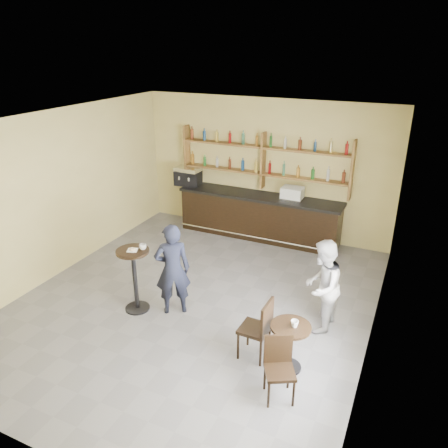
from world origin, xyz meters
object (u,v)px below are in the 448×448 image
at_px(cafe_table, 289,347).
at_px(patron_second, 322,286).
at_px(chair_south, 280,371).
at_px(chair_west, 254,328).
at_px(pedestal_table, 135,280).
at_px(man_main, 173,269).
at_px(espresso_machine, 188,176).
at_px(pastry_case, 292,194).
at_px(bar_counter, 259,216).

height_order(cafe_table, patron_second, patron_second).
bearing_deg(chair_south, chair_west, 103.96).
height_order(pedestal_table, chair_west, pedestal_table).
bearing_deg(chair_west, cafe_table, 86.71).
bearing_deg(man_main, espresso_machine, -99.23).
bearing_deg(pedestal_table, patron_second, 14.88).
distance_m(cafe_table, chair_south, 0.61).
xyz_separation_m(cafe_table, chair_west, (-0.55, 0.05, 0.12)).
bearing_deg(cafe_table, pastry_case, 106.69).
bearing_deg(chair_west, pastry_case, -168.55).
bearing_deg(bar_counter, espresso_machine, 180.00).
bearing_deg(chair_west, espresso_machine, -138.63).
relative_size(bar_counter, patron_second, 2.49).
relative_size(chair_west, chair_south, 1.11).
bearing_deg(bar_counter, patron_second, -54.00).
bearing_deg(chair_south, patron_second, 57.59).
relative_size(pastry_case, chair_south, 0.56).
height_order(man_main, chair_west, man_main).
relative_size(espresso_machine, man_main, 0.38).
height_order(bar_counter, patron_second, patron_second).
bearing_deg(man_main, pastry_case, -139.93).
bearing_deg(cafe_table, pedestal_table, 173.36).
bearing_deg(patron_second, man_main, -72.82).
height_order(espresso_machine, cafe_table, espresso_machine).
bearing_deg(espresso_machine, pedestal_table, -81.97).
distance_m(espresso_machine, pedestal_table, 3.98).
distance_m(man_main, chair_south, 2.58).
bearing_deg(pastry_case, man_main, -104.59).
distance_m(espresso_machine, chair_west, 5.32).
height_order(pastry_case, chair_west, pastry_case).
bearing_deg(pedestal_table, bar_counter, 77.50).
distance_m(pastry_case, chair_south, 4.94).
bearing_deg(patron_second, chair_west, -29.78).
relative_size(bar_counter, cafe_table, 5.34).
bearing_deg(patron_second, chair_south, -0.08).
bearing_deg(pedestal_table, espresso_machine, 105.51).
height_order(espresso_machine, pedestal_table, espresso_machine).
bearing_deg(espresso_machine, patron_second, -43.82).
xyz_separation_m(bar_counter, espresso_machine, (-1.89, 0.00, 0.74)).
bearing_deg(patron_second, pastry_case, -151.38).
xyz_separation_m(espresso_machine, chair_west, (3.34, -4.06, -0.78)).
height_order(bar_counter, cafe_table, bar_counter).
bearing_deg(patron_second, espresso_machine, -122.76).
distance_m(pastry_case, patron_second, 3.32).
xyz_separation_m(pastry_case, cafe_table, (1.23, -4.11, -0.83)).
height_order(bar_counter, espresso_machine, espresso_machine).
height_order(pastry_case, man_main, man_main).
distance_m(bar_counter, man_main, 3.58).
height_order(pastry_case, chair_south, pastry_case).
xyz_separation_m(bar_counter, pastry_case, (0.77, 0.00, 0.67)).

